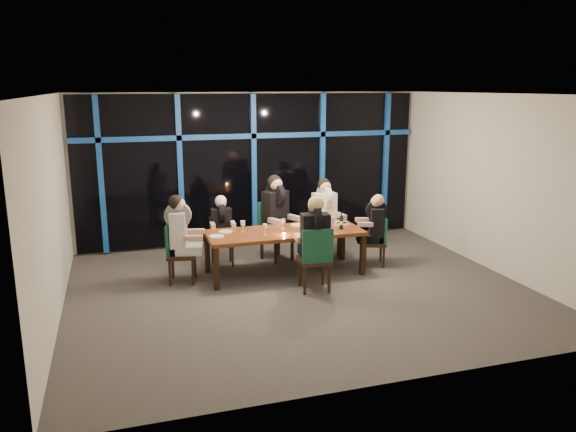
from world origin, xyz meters
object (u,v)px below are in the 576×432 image
Objects in this scene: diner_far_left at (222,220)px; dining_table at (284,235)px; water_pitcher at (330,223)px; diner_near_mid at (315,229)px; chair_far_mid at (274,227)px; diner_end_left at (181,226)px; chair_far_right at (323,226)px; chair_near_mid at (316,256)px; chair_end_left at (176,250)px; wine_bottle at (341,222)px; diner_end_right at (375,219)px; chair_end_right at (378,238)px; diner_far_right at (325,206)px; chair_far_left at (222,238)px; diner_far_mid at (277,205)px.

dining_table is at bearing -36.45° from diner_far_left.
diner_near_mid is at bearing -146.37° from water_pitcher.
dining_table is 2.44× the size of chair_far_mid.
chair_far_mid is 1.97m from diner_end_left.
chair_near_mid is (-0.80, -1.82, 0.02)m from chair_far_right.
chair_far_mid reaches higher than chair_end_left.
chair_far_mid is 0.95m from chair_far_right.
diner_end_left is 3.13× the size of wine_bottle.
diner_end_right is (3.35, -0.12, -0.10)m from diner_end_left.
chair_end_left is 1.13× the size of chair_end_right.
wine_bottle reaches higher than chair_near_mid.
chair_near_mid is 1.03× the size of diner_near_mid.
chair_far_mid reaches higher than water_pitcher.
water_pitcher is (-0.88, -0.09, 0.02)m from diner_end_right.
diner_far_right is 1.14× the size of diner_end_right.
dining_table is 0.90m from chair_far_mid.
chair_near_mid is 1.06× the size of diner_far_right.
chair_far_left is 1.99m from diner_far_right.
water_pitcher is at bearing -77.48° from diner_far_mid.
diner_end_right is 1.68m from diner_near_mid.
diner_far_right is (0.01, -0.08, 0.40)m from chair_far_right.
chair_end_right is at bearing -58.99° from diner_far_right.
water_pitcher is at bearing -113.72° from chair_far_right.
diner_near_mid is (-0.81, -1.65, 0.03)m from diner_far_right.
diner_far_mid is at bearing 172.93° from chair_far_right.
diner_far_mid is 1.04× the size of diner_near_mid.
diner_far_right is 0.97× the size of diner_near_mid.
chair_end_right is 1.03× the size of diner_end_right.
chair_near_mid is at bearing -123.47° from chair_far_right.
diner_far_mid is 1.76m from diner_end_right.
chair_near_mid is 5.04× the size of water_pitcher.
chair_end_right is 0.87m from wine_bottle.
diner_near_mid reaches higher than chair_far_mid.
diner_end_left is at bearing -74.76° from chair_end_right.
diner_end_right reaches higher than wine_bottle.
chair_near_mid is 1.23× the size of diner_far_left.
chair_far_right is 1.00× the size of diner_near_mid.
diner_far_left is at bearing 163.10° from chair_far_mid.
chair_end_left is at bearing -136.09° from chair_far_left.
chair_far_mid is (0.06, 0.89, -0.09)m from dining_table.
diner_end_right is at bearing -78.89° from diner_end_left.
chair_end_left is (-0.87, -0.73, 0.07)m from chair_far_left.
diner_near_mid is 0.96m from water_pitcher.
diner_near_mid reaches higher than diner_far_left.
diner_far_right is 2.81m from diner_end_left.
diner_far_right is at bearing -108.92° from chair_near_mid.
dining_table is at bearing -117.78° from chair_far_mid.
diner_far_mid reaches higher than chair_end_left.
wine_bottle is at bearing -42.91° from water_pitcher.
diner_end_right reaches higher than diner_far_left.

